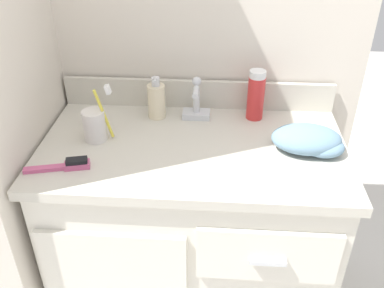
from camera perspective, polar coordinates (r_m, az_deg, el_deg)
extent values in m
cube|color=beige|center=(1.43, 0.99, 17.57)|extent=(1.09, 0.08, 2.20)
cube|color=beige|center=(1.27, -23.97, 12.97)|extent=(0.08, 0.59, 2.20)
cube|color=silver|center=(1.53, 0.07, -12.98)|extent=(0.88, 0.47, 0.75)
cube|color=silver|center=(1.22, 10.00, -14.56)|extent=(0.39, 0.02, 0.18)
cube|color=silver|center=(1.21, 10.06, -15.19)|extent=(0.10, 0.02, 0.01)
cube|color=beige|center=(1.28, 0.08, -0.70)|extent=(0.91, 0.51, 0.03)
ellipsoid|color=#B6B2A4|center=(1.33, 0.08, -3.70)|extent=(0.43, 0.29, 0.20)
cylinder|color=silver|center=(1.39, 0.08, -6.84)|extent=(0.03, 0.03, 0.01)
cube|color=beige|center=(1.47, 0.76, 6.68)|extent=(0.91, 0.02, 0.10)
cube|color=silver|center=(1.42, 0.57, 4.00)|extent=(0.09, 0.06, 0.02)
cylinder|color=silver|center=(1.40, 0.58, 5.89)|extent=(0.02, 0.02, 0.08)
cylinder|color=silver|center=(1.35, 0.51, 6.93)|extent=(0.02, 0.06, 0.02)
sphere|color=silver|center=(1.38, 0.63, 8.36)|extent=(0.03, 0.03, 0.03)
cylinder|color=silver|center=(1.31, -12.87, 2.41)|extent=(0.07, 0.07, 0.10)
cylinder|color=yellow|center=(1.29, -11.68, 3.92)|extent=(0.05, 0.02, 0.16)
cube|color=white|center=(1.25, -11.18, 7.15)|extent=(0.02, 0.02, 0.03)
cylinder|color=beige|center=(1.41, -4.75, 5.69)|extent=(0.06, 0.06, 0.11)
cylinder|color=silver|center=(1.38, -4.88, 8.29)|extent=(0.03, 0.03, 0.03)
cylinder|color=silver|center=(1.36, -5.01, 8.56)|extent=(0.01, 0.03, 0.01)
cylinder|color=red|center=(1.40, 8.49, 6.09)|extent=(0.05, 0.05, 0.14)
cylinder|color=white|center=(1.37, 8.77, 9.19)|extent=(0.05, 0.05, 0.02)
cube|color=#C1517F|center=(1.23, -19.12, -3.14)|extent=(0.11, 0.05, 0.01)
cube|color=#C1517F|center=(1.22, -15.06, -2.71)|extent=(0.07, 0.05, 0.02)
cube|color=black|center=(1.21, -15.15, -2.17)|extent=(0.06, 0.04, 0.01)
ellipsoid|color=#6B8EA8|center=(1.28, 15.03, 0.61)|extent=(0.20, 0.14, 0.07)
ellipsoid|color=#7095B0|center=(1.28, 17.08, -0.30)|extent=(0.12, 0.10, 0.05)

